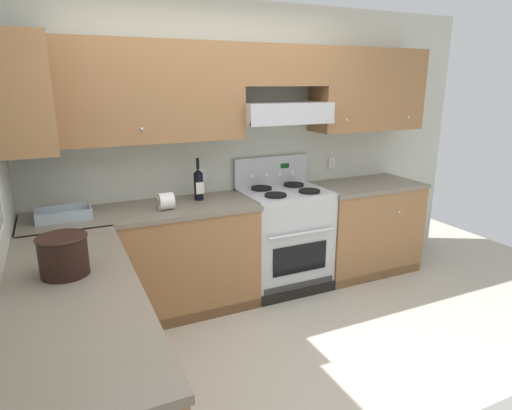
# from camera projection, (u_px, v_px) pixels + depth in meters

# --- Properties ---
(ground_plane) EXTENTS (7.04, 7.04, 0.00)m
(ground_plane) POSITION_uv_depth(u_px,v_px,m) (292.00, 379.00, 2.85)
(ground_plane) COLOR #B2AA99
(wall_back) EXTENTS (4.68, 0.57, 2.55)m
(wall_back) POSITION_uv_depth(u_px,v_px,m) (252.00, 127.00, 3.95)
(wall_back) COLOR beige
(wall_back) RESTS_ON ground_plane
(counter_back_run) EXTENTS (3.60, 0.65, 0.91)m
(counter_back_run) POSITION_uv_depth(u_px,v_px,m) (240.00, 248.00, 3.88)
(counter_back_run) COLOR olive
(counter_back_run) RESTS_ON ground_plane
(counter_left_run) EXTENTS (0.63, 1.91, 0.91)m
(counter_left_run) POSITION_uv_depth(u_px,v_px,m) (82.00, 372.00, 2.22)
(counter_left_run) COLOR olive
(counter_left_run) RESTS_ON ground_plane
(stove) EXTENTS (0.76, 0.62, 1.20)m
(stove) POSITION_uv_depth(u_px,v_px,m) (284.00, 238.00, 4.07)
(stove) COLOR #B7BABC
(stove) RESTS_ON ground_plane
(wine_bottle) EXTENTS (0.08, 0.08, 0.36)m
(wine_bottle) POSITION_uv_depth(u_px,v_px,m) (198.00, 184.00, 3.67)
(wine_bottle) COLOR black
(wine_bottle) RESTS_ON counter_back_run
(bowl) EXTENTS (0.38, 0.23, 0.08)m
(bowl) POSITION_uv_depth(u_px,v_px,m) (64.00, 215.00, 3.19)
(bowl) COLOR #9EADB7
(bowl) RESTS_ON counter_back_run
(bucket) EXTENTS (0.26, 0.26, 0.21)m
(bucket) POSITION_uv_depth(u_px,v_px,m) (63.00, 254.00, 2.24)
(bucket) COLOR black
(bucket) RESTS_ON counter_left_run
(paper_towel_roll) EXTENTS (0.12, 0.13, 0.13)m
(paper_towel_roll) POSITION_uv_depth(u_px,v_px,m) (166.00, 201.00, 3.42)
(paper_towel_roll) COLOR white
(paper_towel_roll) RESTS_ON counter_back_run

